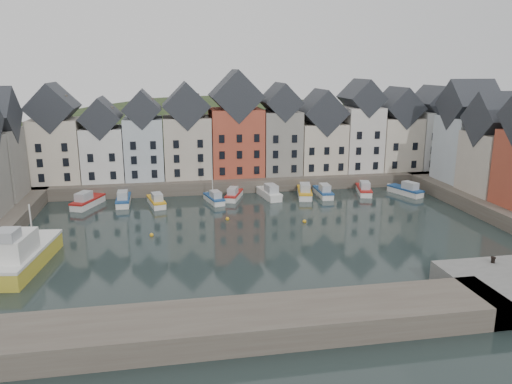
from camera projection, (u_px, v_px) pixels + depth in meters
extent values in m
plane|color=black|center=(268.00, 237.00, 60.77)|extent=(260.00, 260.00, 0.00)
cube|color=#4F463C|center=(234.00, 177.00, 89.15)|extent=(90.00, 16.00, 2.00)
cube|color=#4F463C|center=(197.00, 328.00, 37.82)|extent=(50.00, 6.00, 2.00)
ellipsoid|color=#20341A|center=(220.00, 232.00, 118.61)|extent=(153.60, 70.40, 64.00)
sphere|color=black|center=(155.00, 123.00, 104.82)|extent=(5.77, 5.77, 5.77)
sphere|color=black|center=(318.00, 118.00, 121.01)|extent=(5.27, 5.27, 5.27)
sphere|color=black|center=(355.00, 121.00, 116.02)|extent=(5.07, 5.07, 5.07)
sphere|color=black|center=(281.00, 122.00, 113.96)|extent=(5.01, 5.01, 5.01)
sphere|color=black|center=(43.00, 132.00, 106.67)|extent=(3.94, 3.94, 3.94)
sphere|color=black|center=(333.00, 118.00, 121.15)|extent=(5.21, 5.21, 5.21)
sphere|color=black|center=(226.00, 119.00, 115.01)|extent=(5.45, 5.45, 5.45)
sphere|color=black|center=(390.00, 126.00, 111.61)|extent=(4.49, 4.49, 4.49)
cube|color=beige|center=(57.00, 150.00, 80.73)|extent=(7.67, 8.00, 10.07)
cube|color=#22252A|center=(53.00, 107.00, 79.03)|extent=(7.67, 8.16, 7.67)
cube|color=silver|center=(104.00, 153.00, 82.16)|extent=(6.56, 8.00, 8.61)
cube|color=#22252A|center=(101.00, 117.00, 80.70)|extent=(6.56, 8.16, 6.56)
cube|color=#B4BFC7|center=(144.00, 148.00, 83.11)|extent=(6.20, 8.00, 10.02)
cube|color=#22252A|center=(142.00, 108.00, 81.51)|extent=(6.20, 8.16, 6.20)
cube|color=#BEB1A0|center=(187.00, 147.00, 84.33)|extent=(7.70, 8.00, 10.08)
cube|color=#22252A|center=(186.00, 105.00, 82.62)|extent=(7.70, 8.16, 7.70)
cube|color=#AA4630|center=(236.00, 142.00, 85.62)|extent=(8.69, 8.00, 11.28)
cube|color=#22252A|center=(236.00, 96.00, 83.71)|extent=(8.69, 8.16, 8.69)
cube|color=gray|center=(280.00, 142.00, 87.01)|extent=(6.43, 8.00, 10.78)
cube|color=#22252A|center=(280.00, 102.00, 85.29)|extent=(6.43, 8.16, 6.43)
cube|color=beige|center=(320.00, 147.00, 88.54)|extent=(7.88, 8.00, 8.56)
cube|color=#22252A|center=(321.00, 112.00, 87.01)|extent=(7.88, 8.16, 7.88)
cube|color=silver|center=(359.00, 139.00, 89.47)|extent=(6.50, 8.00, 11.27)
cube|color=#22252A|center=(361.00, 98.00, 87.69)|extent=(6.50, 8.16, 6.50)
cube|color=beige|center=(395.00, 143.00, 90.92)|extent=(7.23, 8.00, 9.32)
cube|color=#22252A|center=(398.00, 107.00, 89.34)|extent=(7.23, 8.16, 7.23)
cube|color=silver|center=(430.00, 139.00, 91.98)|extent=(6.18, 8.00, 10.32)
cube|color=#22252A|center=(433.00, 103.00, 90.34)|extent=(6.18, 8.16, 6.18)
cube|color=#B4BFC7|center=(466.00, 149.00, 80.73)|extent=(7.47, 8.00, 10.38)
cube|color=#22252A|center=(470.00, 105.00, 78.96)|extent=(7.62, 8.00, 8.00)
cube|color=#BEB1A0|center=(497.00, 163.00, 73.27)|extent=(8.14, 8.00, 8.89)
cube|color=#22252A|center=(502.00, 119.00, 71.69)|extent=(8.30, 8.00, 8.00)
sphere|color=gold|center=(227.00, 219.00, 67.68)|extent=(0.50, 0.50, 0.50)
sphere|color=gold|center=(304.00, 221.00, 66.54)|extent=(0.50, 0.50, 0.50)
sphere|color=gold|center=(152.00, 235.00, 61.18)|extent=(0.50, 0.50, 0.50)
cube|color=silver|center=(88.00, 204.00, 74.28)|extent=(4.41, 6.88, 1.22)
cube|color=#A21B17|center=(88.00, 199.00, 74.12)|extent=(4.56, 7.05, 0.28)
cube|color=#A5A8AD|center=(84.00, 197.00, 73.01)|extent=(2.46, 3.04, 1.33)
cube|color=silver|center=(124.00, 202.00, 75.40)|extent=(1.94, 6.22, 1.14)
cube|color=navy|center=(123.00, 198.00, 75.25)|extent=(2.04, 6.34, 0.26)
cube|color=#A5A8AD|center=(123.00, 195.00, 74.21)|extent=(1.48, 2.50, 1.24)
cube|color=silver|center=(156.00, 203.00, 74.68)|extent=(2.92, 6.06, 1.07)
cube|color=gold|center=(156.00, 199.00, 74.54)|extent=(3.04, 6.19, 0.24)
cube|color=#A5A8AD|center=(157.00, 197.00, 73.61)|extent=(1.81, 2.56, 1.16)
cube|color=silver|center=(214.00, 200.00, 76.38)|extent=(2.87, 5.69, 1.00)
cube|color=navy|center=(214.00, 197.00, 76.24)|extent=(2.98, 5.82, 0.23)
cube|color=#A5A8AD|center=(216.00, 195.00, 75.38)|extent=(1.75, 2.42, 1.09)
cylinder|color=silver|center=(212.00, 167.00, 75.60)|extent=(0.13, 0.13, 10.01)
cube|color=silver|center=(234.00, 197.00, 78.46)|extent=(3.56, 5.84, 1.03)
cube|color=#A21B17|center=(234.00, 193.00, 78.32)|extent=(3.68, 5.98, 0.23)
cube|color=#A5A8AD|center=(233.00, 191.00, 77.38)|extent=(2.02, 2.56, 1.12)
cube|color=silver|center=(269.00, 195.00, 79.13)|extent=(2.95, 6.75, 1.20)
cube|color=silver|center=(269.00, 191.00, 78.97)|extent=(3.08, 6.89, 0.27)
cube|color=#A5A8AD|center=(271.00, 189.00, 77.92)|extent=(1.91, 2.81, 1.30)
cube|color=silver|center=(304.00, 194.00, 79.77)|extent=(3.27, 6.78, 1.19)
cube|color=gold|center=(305.00, 190.00, 79.61)|extent=(3.40, 6.93, 0.27)
cube|color=#A5A8AD|center=(305.00, 188.00, 78.50)|extent=(2.03, 2.87, 1.30)
cube|color=silver|center=(323.00, 194.00, 80.09)|extent=(1.97, 6.05, 1.10)
cube|color=navy|center=(323.00, 190.00, 79.94)|extent=(2.07, 6.17, 0.25)
cube|color=#A5A8AD|center=(325.00, 188.00, 78.93)|extent=(1.47, 2.44, 1.20)
cube|color=silver|center=(364.00, 191.00, 81.63)|extent=(3.26, 6.37, 1.12)
cube|color=#A21B17|center=(364.00, 188.00, 81.48)|extent=(3.39, 6.52, 0.25)
cube|color=#A5A8AD|center=(365.00, 185.00, 80.44)|extent=(1.98, 2.72, 1.22)
cube|color=silver|center=(405.00, 192.00, 81.10)|extent=(3.91, 6.50, 1.14)
cube|color=navy|center=(405.00, 188.00, 80.95)|extent=(4.05, 6.65, 0.26)
cube|color=#A5A8AD|center=(410.00, 186.00, 80.01)|extent=(2.23, 2.84, 1.25)
cube|color=gold|center=(27.00, 260.00, 51.70)|extent=(4.90, 12.71, 2.06)
cube|color=silver|center=(26.00, 250.00, 51.42)|extent=(5.01, 12.83, 0.31)
cube|color=silver|center=(16.00, 246.00, 49.12)|extent=(3.34, 5.47, 2.27)
cube|color=#A5A8AD|center=(7.00, 235.00, 47.21)|extent=(2.14, 2.49, 1.03)
cylinder|color=silver|center=(31.00, 223.00, 52.86)|extent=(0.17, 0.17, 4.13)
cylinder|color=black|center=(493.00, 260.00, 47.69)|extent=(0.36, 0.36, 0.50)
cylinder|color=black|center=(493.00, 258.00, 47.62)|extent=(0.48, 0.48, 0.08)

